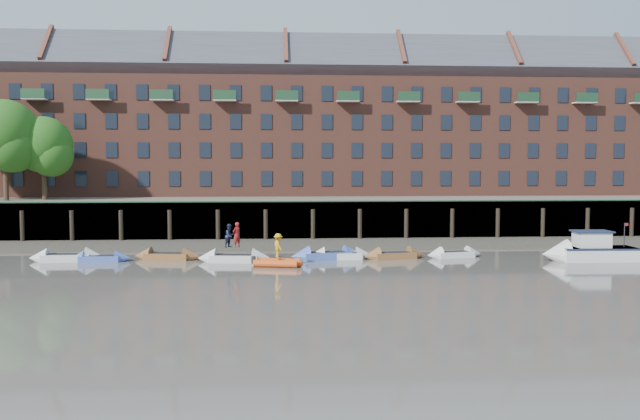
{
  "coord_description": "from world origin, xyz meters",
  "views": [
    {
      "loc": [
        -1.37,
        -35.25,
        6.4
      ],
      "look_at": [
        1.91,
        12.0,
        3.2
      ],
      "focal_mm": 38.0,
      "sensor_mm": 36.0,
      "label": 1
    }
  ],
  "objects": [
    {
      "name": "motor_launch",
      "position": [
        19.14,
        8.11,
        0.65
      ],
      "size": [
        6.25,
        2.19,
        2.56
      ],
      "rotation": [
        0.0,
        0.0,
        3.12
      ],
      "color": "silver",
      "rests_on": "ground"
    },
    {
      "name": "rowboat_4",
      "position": [
        2.24,
        9.98,
        0.25
      ],
      "size": [
        5.11,
        2.23,
        1.43
      ],
      "rotation": [
        0.0,
        0.0,
        0.17
      ],
      "color": "#4460B7",
      "rests_on": "ground"
    },
    {
      "name": "rowboat_5",
      "position": [
        3.17,
        10.0,
        0.23
      ],
      "size": [
        4.41,
        1.31,
        1.28
      ],
      "rotation": [
        0.0,
        0.0,
        0.01
      ],
      "color": "silver",
      "rests_on": "ground"
    },
    {
      "name": "person_rower_a",
      "position": [
        -3.76,
        9.17,
        1.78
      ],
      "size": [
        0.72,
        0.71,
        1.67
      ],
      "primitive_type": "imported",
      "rotation": [
        0.0,
        0.0,
        3.91
      ],
      "color": "maroon",
      "rests_on": "rowboat_3"
    },
    {
      "name": "mud_band",
      "position": [
        0.0,
        14.6,
        0.0
      ],
      "size": [
        110.0,
        1.6,
        0.1
      ],
      "primitive_type": "cube",
      "color": "#4C4336",
      "rests_on": "ground"
    },
    {
      "name": "rowboat_3",
      "position": [
        -3.93,
        9.1,
        0.25
      ],
      "size": [
        4.96,
        1.87,
        1.41
      ],
      "rotation": [
        0.0,
        0.0,
        -0.1
      ],
      "color": "silver",
      "rests_on": "ground"
    },
    {
      "name": "rowboat_0",
      "position": [
        -15.0,
        10.21,
        0.25
      ],
      "size": [
        4.9,
        1.61,
        1.41
      ],
      "rotation": [
        0.0,
        0.0,
        0.04
      ],
      "color": "silver",
      "rests_on": "ground"
    },
    {
      "name": "ground",
      "position": [
        0.0,
        0.0,
        0.0
      ],
      "size": [
        220.0,
        220.0,
        0.0
      ],
      "primitive_type": "plane",
      "color": "#615C54",
      "rests_on": "ground"
    },
    {
      "name": "tree_cluster",
      "position": [
        -25.62,
        27.35,
        9.0
      ],
      "size": [
        11.76,
        7.74,
        9.4
      ],
      "color": "#3A281C",
      "rests_on": "bank_terrace"
    },
    {
      "name": "rib_tender",
      "position": [
        -1.01,
        7.0,
        0.23
      ],
      "size": [
        3.13,
        2.06,
        0.53
      ],
      "rotation": [
        0.0,
        0.0,
        -0.25
      ],
      "color": "#E24F18",
      "rests_on": "ground"
    },
    {
      "name": "rowboat_1",
      "position": [
        -12.77,
        9.9,
        0.21
      ],
      "size": [
        4.03,
        1.18,
        1.17
      ],
      "rotation": [
        0.0,
        0.0,
        0.0
      ],
      "color": "#4460B7",
      "rests_on": "ground"
    },
    {
      "name": "foreshore",
      "position": [
        0.0,
        18.0,
        0.0
      ],
      "size": [
        110.0,
        8.0,
        0.5
      ],
      "primitive_type": "cube",
      "color": "#3D382F",
      "rests_on": "ground"
    },
    {
      "name": "person_rower_b",
      "position": [
        -4.23,
        9.23,
        1.72
      ],
      "size": [
        0.93,
        0.96,
        1.56
      ],
      "primitive_type": "imported",
      "rotation": [
        0.0,
        0.0,
        0.91
      ],
      "color": "#19233F",
      "rests_on": "rowboat_3"
    },
    {
      "name": "rowboat_7",
      "position": [
        11.09,
        10.35,
        0.21
      ],
      "size": [
        4.17,
        1.95,
        1.17
      ],
      "rotation": [
        0.0,
        0.0,
        0.2
      ],
      "color": "silver",
      "rests_on": "ground"
    },
    {
      "name": "apartment_terrace",
      "position": [
        -0.0,
        36.99,
        12.82
      ],
      "size": [
        80.6,
        15.56,
        20.98
      ],
      "color": "brown",
      "rests_on": "bank_terrace"
    },
    {
      "name": "bank_terrace",
      "position": [
        0.0,
        36.0,
        1.6
      ],
      "size": [
        110.0,
        28.0,
        3.2
      ],
      "primitive_type": "cube",
      "color": "#5E594D",
      "rests_on": "ground"
    },
    {
      "name": "rowboat_6",
      "position": [
        6.83,
        9.93,
        0.22
      ],
      "size": [
        4.53,
        2.02,
        1.27
      ],
      "rotation": [
        0.0,
        0.0,
        0.18
      ],
      "color": "brown",
      "rests_on": "ground"
    },
    {
      "name": "river_wall",
      "position": [
        -0.0,
        22.38,
        1.59
      ],
      "size": [
        110.0,
        1.23,
        3.3
      ],
      "color": "#2D2A26",
      "rests_on": "ground"
    },
    {
      "name": "rowboat_2",
      "position": [
        -8.47,
        10.48,
        0.23
      ],
      "size": [
        4.68,
        1.98,
        1.32
      ],
      "rotation": [
        0.0,
        0.0,
        -0.15
      ],
      "color": "brown",
      "rests_on": "ground"
    },
    {
      "name": "person_rib_crew",
      "position": [
        -1.06,
        7.12,
        1.28
      ],
      "size": [
        0.88,
        1.15,
        1.58
      ],
      "primitive_type": "imported",
      "rotation": [
        0.0,
        0.0,
        1.89
      ],
      "color": "orange",
      "rests_on": "rib_tender"
    }
  ]
}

